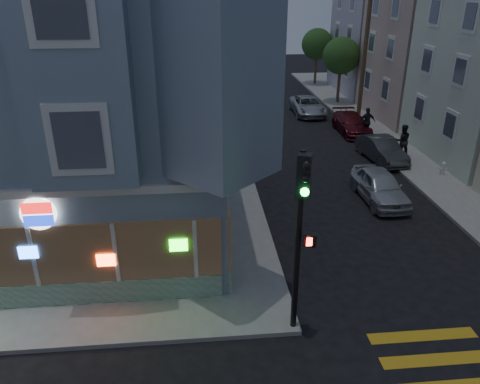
{
  "coord_description": "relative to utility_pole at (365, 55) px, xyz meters",
  "views": [
    {
      "loc": [
        0.19,
        -8.5,
        9.4
      ],
      "look_at": [
        1.63,
        6.59,
        2.6
      ],
      "focal_mm": 35.0,
      "sensor_mm": 36.0,
      "label": 1
    }
  ],
  "objects": [
    {
      "name": "corner_building",
      "position": [
        -18.0,
        -13.02,
        1.02
      ],
      "size": [
        14.6,
        14.6,
        11.4
      ],
      "color": "slate",
      "rests_on": "sidewalk_nw"
    },
    {
      "name": "row_house_c",
      "position": [
        7.5,
        1.0,
        -0.15
      ],
      "size": [
        12.0,
        8.6,
        9.0
      ],
      "primitive_type": "cube",
      "color": "tan",
      "rests_on": "sidewalk_ne"
    },
    {
      "name": "row_house_d",
      "position": [
        7.5,
        10.0,
        0.6
      ],
      "size": [
        12.0,
        8.6,
        10.5
      ],
      "primitive_type": "cube",
      "color": "#9C97A7",
      "rests_on": "sidewalk_ne"
    },
    {
      "name": "utility_pole",
      "position": [
        0.0,
        0.0,
        0.0
      ],
      "size": [
        2.2,
        0.3,
        9.0
      ],
      "color": "#4C3826",
      "rests_on": "sidewalk_ne"
    },
    {
      "name": "street_tree_near",
      "position": [
        0.2,
        6.0,
        -0.86
      ],
      "size": [
        3.0,
        3.0,
        5.3
      ],
      "color": "#4C3826",
      "rests_on": "sidewalk_ne"
    },
    {
      "name": "street_tree_far",
      "position": [
        0.2,
        14.0,
        -0.86
      ],
      "size": [
        3.0,
        3.0,
        5.3
      ],
      "color": "#4C3826",
      "rests_on": "sidewalk_ne"
    },
    {
      "name": "pedestrian_a",
      "position": [
        -0.06,
        -7.79,
        -3.69
      ],
      "size": [
        1.02,
        0.85,
        1.91
      ],
      "primitive_type": "imported",
      "rotation": [
        0.0,
        0.0,
        3.0
      ],
      "color": "black",
      "rests_on": "sidewalk_ne"
    },
    {
      "name": "pedestrian_b",
      "position": [
        -0.7,
        -3.69,
        -3.71
      ],
      "size": [
        1.11,
        0.47,
        1.88
      ],
      "primitive_type": "imported",
      "rotation": [
        0.0,
        0.0,
        3.16
      ],
      "color": "black",
      "rests_on": "sidewalk_ne"
    },
    {
      "name": "parked_car_a",
      "position": [
        -3.4,
        -13.18,
        -4.07
      ],
      "size": [
        1.78,
        4.28,
        1.45
      ],
      "primitive_type": "imported",
      "rotation": [
        0.0,
        0.0,
        0.02
      ],
      "color": "#B5B8BE",
      "rests_on": "ground"
    },
    {
      "name": "parked_car_b",
      "position": [
        -1.3,
        -7.98,
        -4.12
      ],
      "size": [
        1.9,
        4.26,
        1.36
      ],
      "primitive_type": "imported",
      "rotation": [
        0.0,
        0.0,
        0.12
      ],
      "color": "#393B3E",
      "rests_on": "ground"
    },
    {
      "name": "parked_car_c",
      "position": [
        -1.3,
        -2.47,
        -4.14
      ],
      "size": [
        1.87,
        4.53,
        1.31
      ],
      "primitive_type": "imported",
      "rotation": [
        0.0,
        0.0,
        -0.01
      ],
      "color": "#56131D",
      "rests_on": "ground"
    },
    {
      "name": "parked_car_d",
      "position": [
        -3.14,
        2.73,
        -4.13
      ],
      "size": [
        2.28,
        4.86,
        1.34
      ],
      "primitive_type": "imported",
      "rotation": [
        0.0,
        0.0,
        -0.01
      ],
      "color": "#ABB0B7",
      "rests_on": "ground"
    },
    {
      "name": "traffic_signal",
      "position": [
        -9.18,
        -21.84,
        -0.95
      ],
      "size": [
        0.69,
        0.61,
        5.46
      ],
      "rotation": [
        0.0,
        0.0,
        -0.37
      ],
      "color": "black",
      "rests_on": "sidewalk_nw"
    },
    {
      "name": "fire_hydrant",
      "position": [
        1.0,
        -10.71,
        -4.27
      ],
      "size": [
        0.41,
        0.24,
        0.71
      ],
      "color": "silver",
      "rests_on": "sidewalk_ne"
    }
  ]
}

